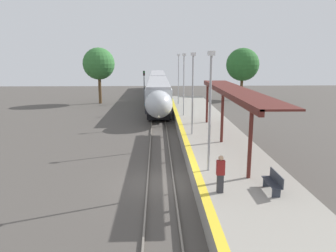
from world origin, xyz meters
The scene contains 15 objects.
ground_plane centered at (0.00, 0.00, 0.00)m, with size 120.00×120.00×0.00m, color #4C4742.
rail_left centered at (-0.72, 0.00, 0.07)m, with size 0.08×90.00×0.15m, color slate.
rail_right centered at (0.72, 0.00, 0.07)m, with size 0.08×90.00×0.15m, color slate.
train centered at (0.00, 34.60, 2.17)m, with size 2.87×42.97×3.79m.
platform_right centered at (4.14, 0.00, 0.49)m, with size 4.92×64.00×0.98m.
platform_bench centered at (4.98, -3.54, 1.45)m, with size 0.44×1.60×0.89m.
person_waiting centered at (2.60, -3.53, 1.86)m, with size 0.36×0.22×1.71m.
railway_signal centered at (-2.06, 31.86, 2.88)m, with size 0.28×0.28×4.75m.
lamppost_near centered at (2.53, -0.65, 4.46)m, with size 0.36×0.20×6.17m.
lamppost_mid centered at (2.53, 7.54, 4.46)m, with size 0.36×0.20×6.17m.
lamppost_far centered at (2.53, 15.73, 4.46)m, with size 0.36×0.20×6.17m.
lamppost_farthest centered at (2.53, 23.93, 4.46)m, with size 0.36×0.20×6.17m.
station_canopy centered at (4.93, 5.13, 4.42)m, with size 2.02×16.87×3.69m.
background_tree_left centered at (-8.57, 31.53, 5.77)m, with size 4.60×4.60×8.10m.
background_tree_right centered at (13.41, 35.14, 5.55)m, with size 5.16×5.16×8.15m.
Camera 1 is at (-0.17, -17.02, 6.90)m, focal length 35.00 mm.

